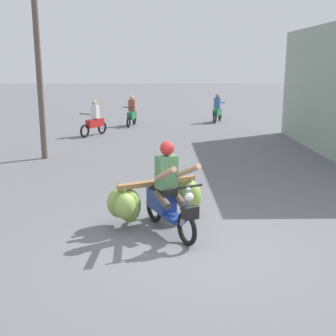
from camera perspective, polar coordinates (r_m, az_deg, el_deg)
ground_plane at (r=6.91m, az=4.30°, el=-10.67°), size 120.00×120.00×0.00m
motorbike_main_loaded at (r=7.69m, az=-1.19°, el=-3.85°), size 1.82×2.00×1.58m
motorbike_distant_ahead_left at (r=17.80m, az=-9.60°, el=6.04°), size 0.93×1.43×1.40m
motorbike_distant_ahead_right at (r=21.75m, az=6.47°, el=7.46°), size 0.74×1.54×1.40m
motorbike_distant_far_ahead at (r=20.39m, az=-4.77°, el=7.11°), size 0.56×1.61×1.40m
utility_pole at (r=13.59m, az=-16.70°, el=14.28°), size 0.18×0.18×6.28m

